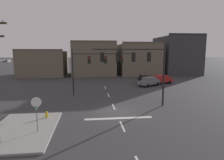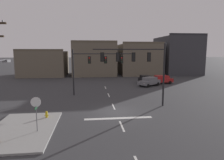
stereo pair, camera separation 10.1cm
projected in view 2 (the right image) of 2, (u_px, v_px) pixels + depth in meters
name	position (u px, v px, depth m)	size (l,w,h in m)	color
ground_plane	(116.00, 112.00, 20.47)	(400.00, 400.00, 0.00)	#353538
sidewalk_near_corner	(22.00, 129.00, 15.65)	(5.00, 8.00, 0.15)	gray
stop_bar_paint	(118.00, 118.00, 18.50)	(6.40, 0.50, 0.01)	silver
lane_centreline	(114.00, 107.00, 22.43)	(0.16, 26.40, 0.01)	silver
signal_mast_near_side	(140.00, 62.00, 22.05)	(8.09, 0.92, 7.21)	black
signal_mast_far_side	(93.00, 64.00, 27.92)	(8.38, 0.68, 6.58)	black
stop_sign	(36.00, 106.00, 14.84)	(0.76, 0.64, 2.83)	#56565B
car_lot_nearside	(149.00, 81.00, 35.82)	(4.63, 4.01, 1.61)	slate
car_lot_middle	(146.00, 79.00, 38.44)	(2.12, 4.54, 1.61)	black
car_lot_farside	(161.00, 79.00, 38.32)	(4.63, 2.42, 1.61)	#A81E1E
fire_hydrant	(47.00, 116.00, 18.26)	(0.40, 0.30, 0.75)	gold
building_row	(123.00, 59.00, 54.33)	(47.04, 13.83, 10.76)	#665B4C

